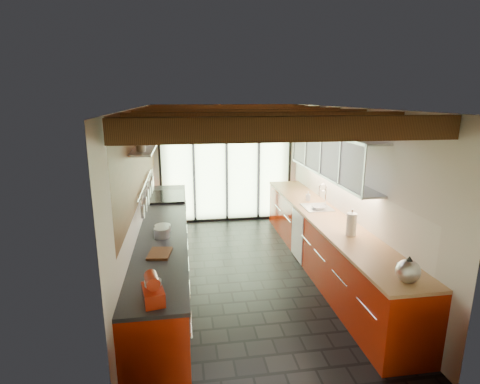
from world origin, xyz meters
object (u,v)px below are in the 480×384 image
Objects in this scene: stand_mixer at (153,290)px; kettle at (408,270)px; paper_towel at (351,225)px; bowl at (318,208)px; soap_bottle at (308,196)px.

kettle reaches higher than stand_mixer.
paper_towel is 1.63× the size of bowl.
stand_mixer is at bearing 179.82° from kettle.
soap_bottle is at bearing 50.67° from stand_mixer.
stand_mixer is 1.01× the size of kettle.
stand_mixer is at bearing -152.66° from paper_towel.
bowl is (0.00, 2.57, -0.10)m from kettle.
paper_towel is at bearing -90.00° from soap_bottle.
kettle is 1.96× the size of soap_bottle.
stand_mixer is 2.86m from paper_towel.
soap_bottle is 0.76× the size of bowl.
paper_towel is at bearing 90.00° from kettle.
bowl is at bearing 90.00° from paper_towel.
stand_mixer reaches higher than soap_bottle.
paper_towel reaches higher than bowl.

